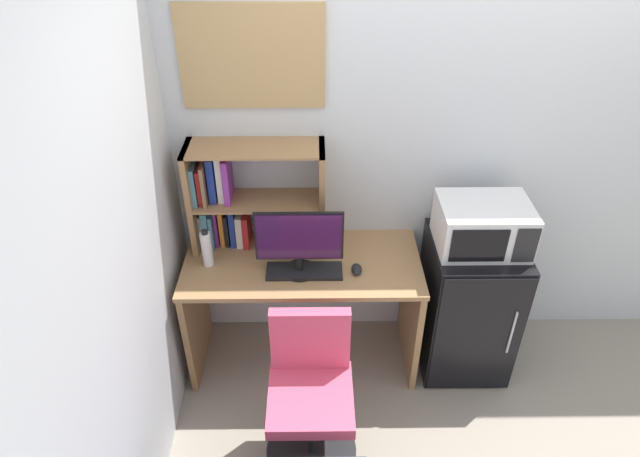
# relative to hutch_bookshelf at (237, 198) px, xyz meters

# --- Properties ---
(wall_back) EXTENTS (6.40, 0.04, 2.60)m
(wall_back) POSITION_rel_hutch_bookshelf_xyz_m (1.64, 0.14, 0.22)
(wall_back) COLOR silver
(wall_back) RESTS_ON ground_plane
(wall_left) EXTENTS (0.04, 4.40, 2.60)m
(wall_left) POSITION_rel_hutch_bookshelf_xyz_m (-0.38, -1.48, 0.22)
(wall_left) COLOR silver
(wall_left) RESTS_ON ground_plane
(desk) EXTENTS (1.34, 0.62, 0.77)m
(desk) POSITION_rel_hutch_bookshelf_xyz_m (0.36, -0.19, -0.54)
(desk) COLOR #997047
(desk) RESTS_ON ground_plane
(hutch_bookshelf) EXTENTS (0.75, 0.26, 0.63)m
(hutch_bookshelf) POSITION_rel_hutch_bookshelf_xyz_m (0.00, 0.00, 0.00)
(hutch_bookshelf) COLOR #997047
(hutch_bookshelf) RESTS_ON desk
(monitor) EXTENTS (0.47, 0.19, 0.39)m
(monitor) POSITION_rel_hutch_bookshelf_xyz_m (0.35, -0.28, -0.10)
(monitor) COLOR black
(monitor) RESTS_ON desk
(keyboard) EXTENTS (0.42, 0.15, 0.02)m
(keyboard) POSITION_rel_hutch_bookshelf_xyz_m (0.38, -0.29, -0.30)
(keyboard) COLOR black
(keyboard) RESTS_ON desk
(computer_mouse) EXTENTS (0.06, 0.10, 0.04)m
(computer_mouse) POSITION_rel_hutch_bookshelf_xyz_m (0.66, -0.28, -0.29)
(computer_mouse) COLOR black
(computer_mouse) RESTS_ON desk
(water_bottle) EXTENTS (0.06, 0.06, 0.23)m
(water_bottle) POSITION_rel_hutch_bookshelf_xyz_m (-0.16, -0.21, -0.20)
(water_bottle) COLOR silver
(water_bottle) RESTS_ON desk
(mini_fridge) EXTENTS (0.51, 0.56, 0.89)m
(mini_fridge) POSITION_rel_hutch_bookshelf_xyz_m (1.35, -0.20, -0.64)
(mini_fridge) COLOR black
(mini_fridge) RESTS_ON ground_plane
(microwave) EXTENTS (0.49, 0.38, 0.26)m
(microwave) POSITION_rel_hutch_bookshelf_xyz_m (1.35, -0.20, -0.07)
(microwave) COLOR silver
(microwave) RESTS_ON mini_fridge
(desk_chair) EXTENTS (0.48, 0.48, 0.87)m
(desk_chair) POSITION_rel_hutch_bookshelf_xyz_m (0.41, -0.84, -0.70)
(desk_chair) COLOR black
(desk_chair) RESTS_ON ground_plane
(wall_corkboard) EXTENTS (0.74, 0.02, 0.53)m
(wall_corkboard) POSITION_rel_hutch_bookshelf_xyz_m (0.13, 0.10, 0.76)
(wall_corkboard) COLOR tan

